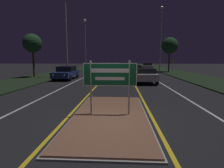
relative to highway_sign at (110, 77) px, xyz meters
The scene contains 23 objects.
ground_plane 1.66m from the highway_sign, 90.00° to the right, with size 160.00×160.00×0.00m, color black.
median_island 1.54m from the highway_sign, 90.00° to the left, with size 2.92×6.34×0.10m.
verge_left 21.75m from the highway_sign, 115.97° to the left, with size 5.00×100.00×0.08m.
verge_right 21.75m from the highway_sign, 64.03° to the left, with size 5.00×100.00×0.08m.
centre_line_yellow_left 24.61m from the highway_sign, 93.85° to the left, with size 0.12×70.00×0.01m.
centre_line_yellow_right 24.61m from the highway_sign, 86.15° to the left, with size 0.12×70.00×0.01m.
lane_line_white_left 24.91m from the highway_sign, 99.73° to the left, with size 0.12×70.00×0.01m.
lane_line_white_right 24.91m from the highway_sign, 80.27° to the left, with size 0.12×70.00×0.01m.
edge_line_white_left 25.58m from the highway_sign, 106.38° to the left, with size 0.10×70.00×0.01m.
edge_line_white_right 25.58m from the highway_sign, 73.62° to the left, with size 0.10×70.00×0.01m.
highway_sign is the anchor object (origin of this frame).
streetlight_left_near 16.28m from the highway_sign, 113.10° to the left, with size 0.51×0.51×9.53m.
streetlight_left_far 28.94m from the highway_sign, 103.42° to the left, with size 0.61×0.61×9.82m.
streetlight_right_near 22.14m from the highway_sign, 72.98° to the left, with size 0.45×0.45×10.02m.
car_receding_0 10.35m from the highway_sign, 74.80° to the left, with size 1.97×4.16×1.39m.
car_receding_1 18.58m from the highway_sign, 82.77° to the left, with size 1.85×4.62×1.38m.
car_receding_2 30.70m from the highway_sign, 79.19° to the left, with size 2.00×4.76×1.49m.
car_approaching_0 13.88m from the highway_sign, 114.48° to the left, with size 1.97×4.72×1.45m.
car_approaching_1 21.92m from the highway_sign, 96.33° to the left, with size 1.99×4.13×1.40m.
car_approaching_2 35.75m from the highway_sign, 99.45° to the left, with size 2.02×4.58×1.32m.
warning_sign 24.86m from the highway_sign, 68.62° to the left, with size 0.60×0.06×2.10m.
roadside_palm_left 17.60m from the highway_sign, 125.91° to the left, with size 2.21×2.21×5.16m.
roadside_palm_right 25.93m from the highway_sign, 70.28° to the left, with size 2.76×2.76×5.85m.
Camera 1 is at (0.43, -6.18, 2.26)m, focal length 28.00 mm.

